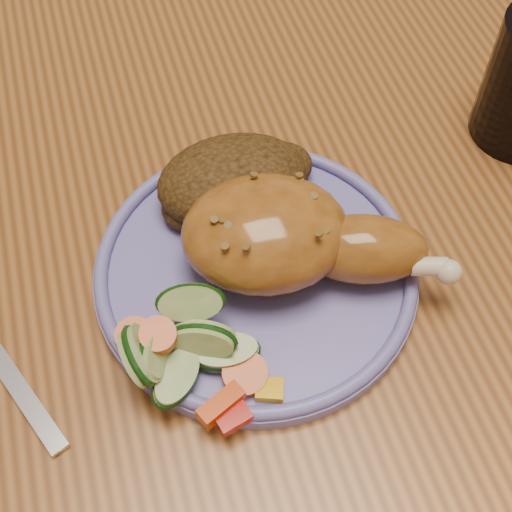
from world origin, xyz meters
The scene contains 7 objects.
ground centered at (0.00, 0.00, 0.00)m, with size 4.00×4.00×0.00m, color brown.
dining_table centered at (0.00, 0.00, 0.67)m, with size 0.90×1.40×0.75m.
plate centered at (-0.09, -0.13, 0.76)m, with size 0.23×0.23×0.01m, color #6761B1.
plate_rim centered at (-0.09, -0.13, 0.77)m, with size 0.23×0.23×0.01m, color #6761B1.
chicken_leg centered at (-0.06, -0.13, 0.79)m, with size 0.19×0.13×0.06m.
rice_pilaf centered at (-0.08, -0.06, 0.78)m, with size 0.12×0.08×0.05m.
vegetable_pile centered at (-0.15, -0.18, 0.78)m, with size 0.10×0.11×0.05m.
Camera 1 is at (-0.16, -0.39, 1.19)m, focal length 50.00 mm.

